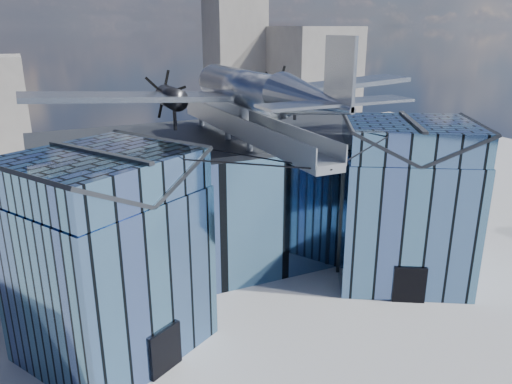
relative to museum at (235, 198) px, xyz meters
name	(u,v)px	position (x,y,z in m)	size (l,w,h in m)	color
ground_plane	(268,298)	(0.00, -5.82, -5.54)	(120.00, 120.00, 0.00)	gray
museum	(235,198)	(0.00, 0.00, 0.00)	(32.88, 24.50, 17.60)	#4E739F
bg_towers	(129,82)	(1.45, 44.67, 4.47)	(77.00, 24.50, 26.00)	gray
tree_side_e	(472,167)	(28.40, 3.12, -1.64)	(4.35, 4.35, 5.77)	#352215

